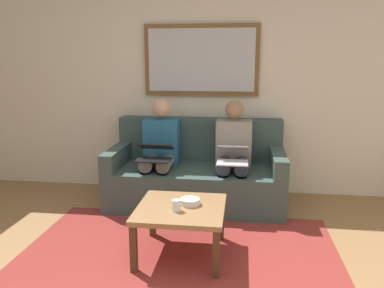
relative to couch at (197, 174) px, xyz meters
name	(u,v)px	position (x,y,z in m)	size (l,w,h in m)	color
wall_rear	(202,82)	(0.00, -0.48, 0.99)	(6.00, 0.12, 2.60)	beige
area_rug	(178,257)	(0.00, 1.27, -0.31)	(2.60, 1.80, 0.01)	maroon
couch	(197,174)	(0.00, 0.00, 0.00)	(1.87, 0.90, 0.90)	#384C47
framed_mirror	(201,60)	(0.00, -0.39, 1.24)	(1.31, 0.05, 0.80)	brown
coffee_table	(181,213)	(-0.02, 1.22, 0.05)	(0.69, 0.69, 0.42)	olive
cup	(176,205)	(0.01, 1.31, 0.15)	(0.07, 0.07, 0.09)	silver
bowl	(190,202)	(-0.08, 1.16, 0.13)	(0.16, 0.16, 0.05)	beige
person_left	(233,151)	(-0.40, 0.07, 0.30)	(0.38, 0.58, 1.14)	gray
laptop_silver	(233,154)	(-0.40, 0.30, 0.32)	(0.31, 0.39, 0.17)	silver
person_right	(160,149)	(0.40, 0.07, 0.30)	(0.38, 0.58, 1.14)	#235B84
laptop_black	(155,152)	(0.40, 0.30, 0.31)	(0.35, 0.36, 0.16)	black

